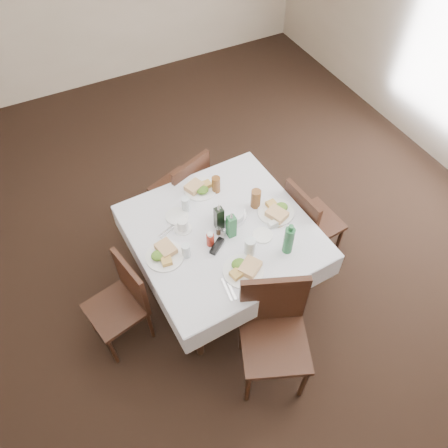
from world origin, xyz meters
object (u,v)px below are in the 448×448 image
(water_e, at_px, (255,200))
(coffee_mug, at_px, (183,225))
(water_n, at_px, (186,204))
(water_w, at_px, (186,251))
(chair_south, at_px, (274,326))
(oil_cruet_green, at_px, (231,225))
(chair_west, at_px, (123,299))
(bread_basket, at_px, (231,214))
(chair_north, at_px, (185,188))
(chair_east, at_px, (307,220))
(ketchup_bottle, at_px, (210,239))
(green_bottle, at_px, (289,240))
(oil_cruet_dark, at_px, (219,217))
(water_s, at_px, (250,247))
(dining_table, at_px, (222,236))

(water_e, height_order, coffee_mug, water_e)
(water_n, relative_size, water_w, 1.09)
(chair_south, xyz_separation_m, oil_cruet_green, (0.04, 0.70, 0.31))
(chair_west, xyz_separation_m, oil_cruet_green, (0.89, -0.03, 0.40))
(water_e, distance_m, bread_basket, 0.23)
(water_w, bearing_deg, chair_north, 68.06)
(water_e, bearing_deg, chair_east, -20.25)
(water_w, height_order, bread_basket, water_w)
(chair_north, relative_size, water_w, 7.65)
(chair_north, bearing_deg, chair_south, -90.38)
(oil_cruet_green, xyz_separation_m, ketchup_bottle, (-0.18, -0.01, -0.05))
(chair_north, xyz_separation_m, green_bottle, (0.32, -1.15, 0.38))
(bread_basket, bearing_deg, green_bottle, -65.13)
(oil_cruet_dark, bearing_deg, chair_east, -6.54)
(water_w, xyz_separation_m, oil_cruet_dark, (0.33, 0.13, 0.05))
(bread_basket, bearing_deg, coffee_mug, 170.60)
(water_n, height_order, ketchup_bottle, same)
(green_bottle, bearing_deg, chair_east, 36.29)
(chair_west, relative_size, coffee_mug, 6.16)
(water_s, bearing_deg, water_w, 155.37)
(chair_south, xyz_separation_m, coffee_mug, (-0.26, 0.92, 0.25))
(water_e, xyz_separation_m, bread_basket, (-0.22, -0.03, -0.02))
(water_n, xyz_separation_m, green_bottle, (0.49, -0.69, 0.06))
(chair_north, height_order, chair_south, chair_south)
(ketchup_bottle, relative_size, green_bottle, 0.45)
(chair_east, height_order, chair_west, chair_east)
(chair_north, bearing_deg, dining_table, -90.82)
(water_e, bearing_deg, chair_west, -172.83)
(water_s, xyz_separation_m, coffee_mug, (-0.34, 0.42, -0.03))
(chair_east, xyz_separation_m, oil_cruet_green, (-0.74, -0.02, 0.37))
(chair_south, distance_m, green_bottle, 0.61)
(chair_west, height_order, green_bottle, green_bottle)
(chair_north, relative_size, chair_east, 1.01)
(chair_south, xyz_separation_m, oil_cruet_dark, (-0.01, 0.81, 0.32))
(chair_north, distance_m, chair_east, 1.13)
(dining_table, xyz_separation_m, green_bottle, (0.33, -0.38, 0.21))
(water_w, distance_m, ketchup_bottle, 0.20)
(chair_west, bearing_deg, oil_cruet_dark, 5.26)
(chair_east, relative_size, water_w, 7.60)
(chair_east, distance_m, bread_basket, 0.74)
(green_bottle, bearing_deg, chair_south, -130.03)
(oil_cruet_dark, height_order, coffee_mug, oil_cruet_dark)
(coffee_mug, bearing_deg, chair_south, -74.25)
(coffee_mug, bearing_deg, chair_east, -10.70)
(dining_table, relative_size, oil_cruet_dark, 5.33)
(chair_east, relative_size, green_bottle, 3.12)
(water_w, bearing_deg, chair_west, 174.29)
(coffee_mug, bearing_deg, ketchup_bottle, -61.73)
(water_s, relative_size, ketchup_bottle, 1.20)
(water_n, bearing_deg, water_w, -113.73)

